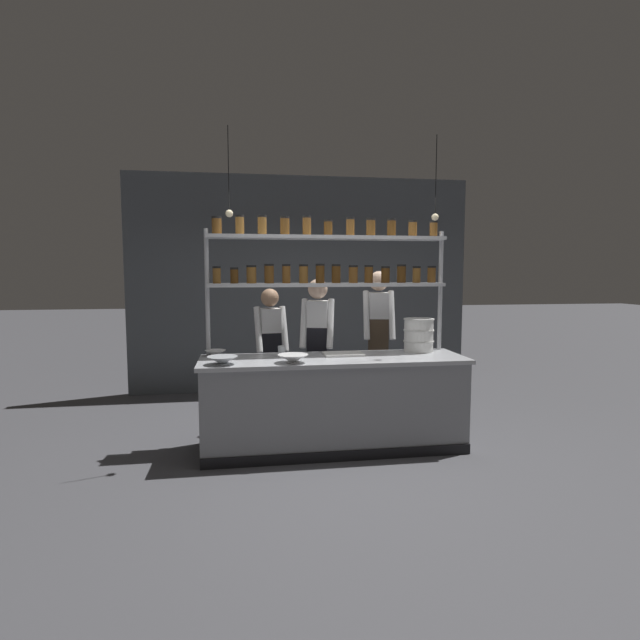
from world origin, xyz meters
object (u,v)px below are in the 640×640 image
(chef_left, at_px, (270,349))
(cutting_board, at_px, (343,354))
(prep_bowl_center_front, at_px, (215,353))
(serving_cup_front, at_px, (282,351))
(chef_center, at_px, (318,344))
(prep_bowl_near_left, at_px, (293,359))
(spice_shelf_unit, at_px, (328,265))
(prep_bowl_center_back, at_px, (222,361))
(container_stack, at_px, (419,335))
(chef_right, at_px, (378,335))

(chef_left, bearing_deg, cutting_board, -51.14)
(prep_bowl_center_front, bearing_deg, serving_cup_front, -14.12)
(chef_left, height_order, chef_center, chef_center)
(chef_center, distance_m, prep_bowl_near_left, 0.85)
(spice_shelf_unit, xyz_separation_m, prep_bowl_center_back, (-1.07, -0.55, -0.87))
(spice_shelf_unit, height_order, container_stack, spice_shelf_unit)
(chef_center, distance_m, prep_bowl_center_back, 1.25)
(spice_shelf_unit, bearing_deg, prep_bowl_center_front, -177.11)
(chef_left, xyz_separation_m, prep_bowl_center_back, (-0.49, -0.97, 0.06))
(prep_bowl_center_back, bearing_deg, chef_left, 63.31)
(chef_left, bearing_deg, prep_bowl_center_back, -125.39)
(prep_bowl_center_back, bearing_deg, container_stack, 12.38)
(prep_bowl_center_front, distance_m, prep_bowl_center_back, 0.50)
(prep_bowl_near_left, relative_size, serving_cup_front, 2.61)
(prep_bowl_center_front, bearing_deg, cutting_board, -7.02)
(chef_center, xyz_separation_m, cutting_board, (0.20, -0.43, -0.04))
(spice_shelf_unit, relative_size, serving_cup_front, 22.78)
(cutting_board, distance_m, serving_cup_front, 0.62)
(prep_bowl_center_front, height_order, serving_cup_front, serving_cup_front)
(chef_left, relative_size, prep_bowl_near_left, 5.50)
(chef_center, bearing_deg, prep_bowl_near_left, -98.44)
(prep_bowl_center_back, xyz_separation_m, serving_cup_front, (0.57, 0.33, 0.02))
(container_stack, height_order, prep_bowl_center_front, container_stack)
(prep_bowl_near_left, xyz_separation_m, prep_bowl_center_back, (-0.64, 0.01, -0.00))
(chef_left, xyz_separation_m, container_stack, (1.54, -0.53, 0.20))
(cutting_board, bearing_deg, serving_cup_front, -179.33)
(prep_bowl_near_left, bearing_deg, prep_bowl_center_front, 145.41)
(serving_cup_front, bearing_deg, prep_bowl_center_front, 165.88)
(chef_center, bearing_deg, chef_right, 33.24)
(container_stack, relative_size, prep_bowl_near_left, 1.22)
(prep_bowl_center_front, distance_m, serving_cup_front, 0.68)
(cutting_board, bearing_deg, chef_center, 114.40)
(chef_right, relative_size, prep_bowl_center_back, 6.36)
(chef_center, xyz_separation_m, serving_cup_front, (-0.43, -0.44, 0.00))
(chef_center, relative_size, cutting_board, 4.21)
(cutting_board, bearing_deg, prep_bowl_near_left, -147.50)
(spice_shelf_unit, xyz_separation_m, serving_cup_front, (-0.50, -0.22, -0.86))
(chef_left, bearing_deg, serving_cup_front, -91.96)
(chef_left, xyz_separation_m, prep_bowl_center_front, (-0.58, -0.48, 0.05))
(spice_shelf_unit, bearing_deg, cutting_board, -60.08)
(prep_bowl_center_back, bearing_deg, chef_right, 29.89)
(chef_right, height_order, cutting_board, chef_right)
(chef_right, height_order, prep_bowl_near_left, chef_right)
(chef_center, bearing_deg, spice_shelf_unit, -55.88)
(chef_right, relative_size, container_stack, 5.05)
(spice_shelf_unit, height_order, prep_bowl_center_back, spice_shelf_unit)
(container_stack, height_order, prep_bowl_near_left, container_stack)
(chef_left, relative_size, serving_cup_front, 14.35)
(container_stack, distance_m, prep_bowl_near_left, 1.46)
(chef_left, bearing_deg, chef_center, -31.18)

